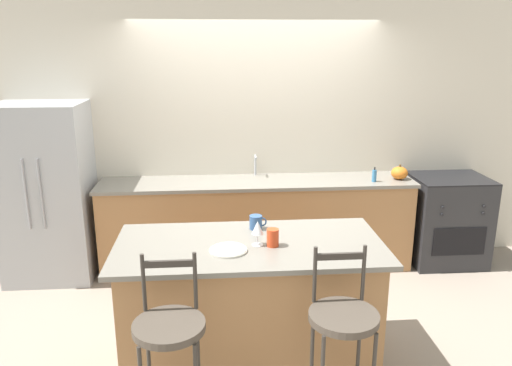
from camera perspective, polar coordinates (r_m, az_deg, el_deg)
The scene contains 15 objects.
ground_plane at distance 5.07m, azimuth 0.42°, elevation -10.98°, with size 18.00×18.00×0.00m, color gray.
wall_back at distance 5.25m, azimuth -0.16°, elevation 5.54°, with size 6.00×0.07×2.70m.
back_counter at distance 5.20m, azimuth 0.09°, elevation -4.63°, with size 3.18×0.62×0.94m.
sink_faucet at distance 5.20m, azimuth -0.07°, elevation 2.33°, with size 0.02×0.13×0.22m.
kitchen_island at distance 3.69m, azimuth -0.73°, elevation -13.61°, with size 1.87×0.90×0.94m.
refrigerator at distance 5.27m, azimuth -22.78°, elevation -1.04°, with size 0.83×0.69×1.74m.
oven_range at distance 5.68m, azimuth 20.92°, elevation -3.93°, with size 0.76×0.65×0.94m.
bar_stool_near at distance 3.01m, azimuth -9.79°, elevation -17.77°, with size 0.41×0.41×1.13m.
bar_stool_far at distance 3.09m, azimuth 9.85°, elevation -16.70°, with size 0.41×0.41×1.13m.
dinner_plate at distance 3.36m, azimuth -3.19°, elevation -7.63°, with size 0.26×0.26×0.02m.
wine_glass at distance 3.41m, azimuth 0.18°, elevation -5.19°, with size 0.08×0.08×0.18m.
coffee_mug at distance 3.72m, azimuth 0.01°, elevation -4.51°, with size 0.13×0.09×0.10m.
tumbler_cup at distance 3.42m, azimuth 1.92°, elevation -6.25°, with size 0.08×0.08×0.12m.
pumpkin_decoration at distance 5.28m, azimuth 16.08°, elevation 1.12°, with size 0.17×0.17×0.15m.
soap_bottle at distance 5.12m, azimuth 13.37°, elevation 0.82°, with size 0.05×0.05×0.15m.
Camera 1 is at (-0.40, -4.51, 2.29)m, focal length 35.00 mm.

